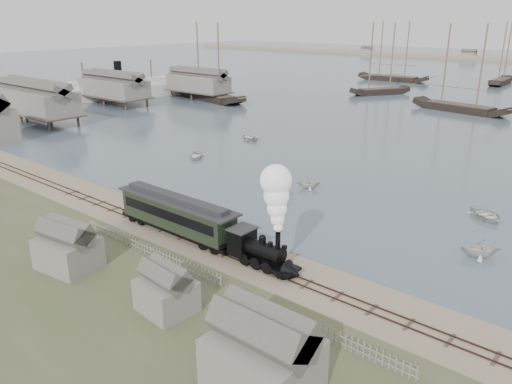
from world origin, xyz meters
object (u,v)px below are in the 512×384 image
Objects in this scene: passenger_coach at (177,213)px; steamship at (119,80)px; beached_dinghy at (233,241)px; locomotive at (271,226)px.

steamship is at bearing 147.60° from passenger_coach.
beached_dinghy is at bearing -101.79° from steamship.
passenger_coach is at bearing 180.00° from locomotive.
locomotive is 0.61× the size of passenger_coach.
steamship reaches higher than passenger_coach.
locomotive is 12.32m from passenger_coach.
locomotive is 106.45m from steamship.
steamship is (-81.04, 51.43, 2.68)m from passenger_coach.
steamship is at bearing 151.11° from locomotive.
steamship is at bearing 75.66° from beached_dinghy.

